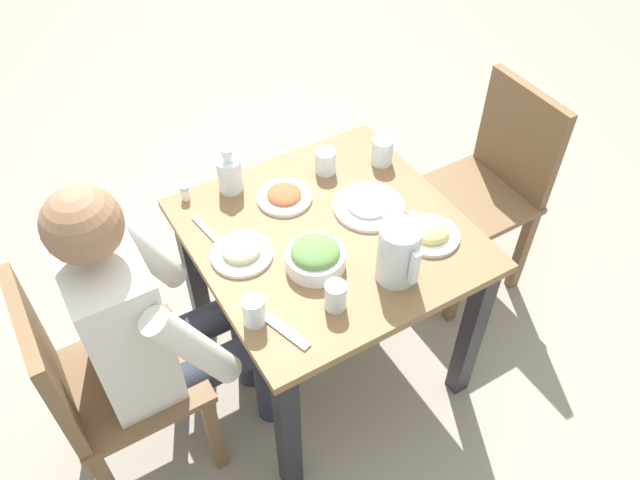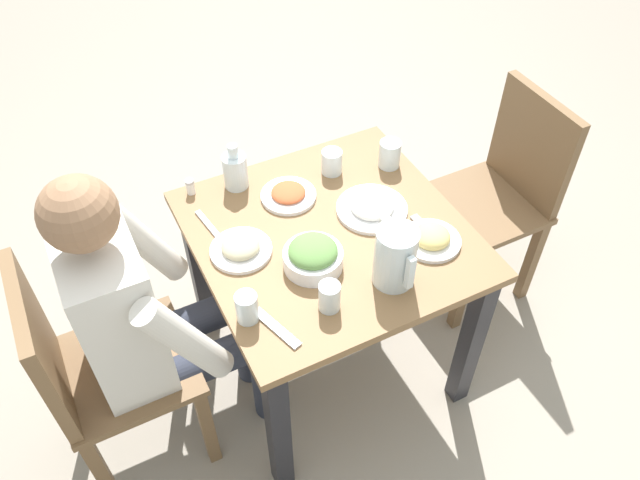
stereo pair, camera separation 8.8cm
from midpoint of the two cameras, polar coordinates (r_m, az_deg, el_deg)
ground_plane at (r=2.51m, az=1.73°, el=-10.55°), size 8.00×8.00×0.00m
dining_table at (r=2.06m, az=2.07°, el=-1.78°), size 0.82×0.82×0.70m
chair_near at (r=2.00m, az=-18.47°, el=-10.92°), size 0.40×0.40×0.88m
chair_far at (r=2.53m, az=16.98°, el=4.38°), size 0.40×0.40×0.88m
diner_near at (r=1.88m, az=-13.57°, el=-6.42°), size 0.48×0.53×1.17m
water_pitcher at (r=1.78m, az=8.19°, el=-1.53°), size 0.16×0.12×0.19m
salad_bowl at (r=1.84m, az=0.74°, el=-1.45°), size 0.18×0.18×0.09m
plate_yoghurt at (r=2.03m, az=5.93°, el=2.96°), size 0.23×0.23×0.05m
plate_rice_curry at (r=2.07m, az=-1.64°, el=4.11°), size 0.18×0.18×0.04m
plate_fries at (r=1.96m, az=11.27°, el=0.14°), size 0.18×0.18×0.05m
plate_beans at (r=1.90m, az=-5.82°, el=-0.75°), size 0.19×0.19×0.05m
water_glass_near_right at (r=2.19m, az=7.44°, el=7.64°), size 0.07×0.07×0.10m
water_glass_by_pitcher at (r=1.72m, az=-5.13°, el=-6.09°), size 0.06×0.06×0.09m
water_glass_near_left at (r=2.15m, az=2.25°, el=7.01°), size 0.07×0.07×0.09m
water_glass_far_right at (r=1.74m, az=2.31°, el=-5.15°), size 0.06×0.06×0.09m
oil_carafe at (r=2.10m, az=-6.42°, el=6.06°), size 0.08×0.08×0.16m
salt_shaker at (r=2.11m, az=-10.41°, el=4.72°), size 0.03×0.03×0.05m
fork_near at (r=1.99m, az=11.08°, el=0.65°), size 0.17×0.04×0.01m
knife_near at (r=1.99m, az=-8.50°, el=1.03°), size 0.19×0.04×0.01m
fork_far at (r=1.72m, az=-2.47°, el=-7.95°), size 0.17×0.08×0.01m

